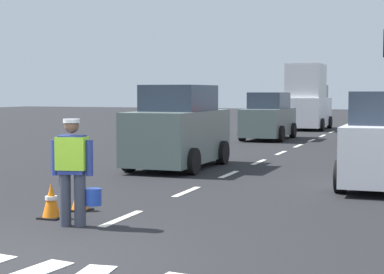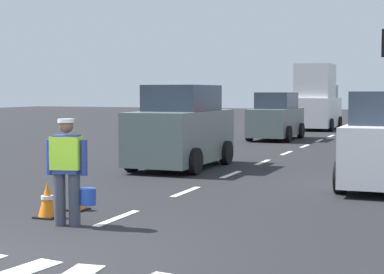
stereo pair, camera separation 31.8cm
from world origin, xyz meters
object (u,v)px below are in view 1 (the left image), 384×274
Objects in this scene: car_oncoming_lead at (178,129)px; road_worker at (74,167)px; delivery_truck at (308,100)px; car_oncoming_second at (269,118)px; traffic_cone_far at (80,196)px; traffic_cone_near at (51,201)px.

road_worker is at bearing -80.41° from car_oncoming_lead.
delivery_truck reaches higher than car_oncoming_second.
road_worker is 0.42× the size of car_oncoming_second.
delivery_truck is at bearing 92.49° from road_worker.
traffic_cone_far is 0.13× the size of car_oncoming_second.
road_worker is 1.48m from traffic_cone_far.
car_oncoming_second reaches higher than traffic_cone_far.
delivery_truck is at bearing 89.56° from car_oncoming_lead.
delivery_truck is 1.15× the size of car_oncoming_lead.
road_worker is 0.36× the size of delivery_truck.
traffic_cone_far is (0.09, 0.77, -0.04)m from traffic_cone_near.
car_oncoming_second is at bearing 92.38° from traffic_cone_near.
traffic_cone_near is at bearing -85.13° from car_oncoming_lead.
traffic_cone_near is 0.77m from traffic_cone_far.
traffic_cone_near is at bearing 148.91° from road_worker.
delivery_truck reaches higher than road_worker.
car_oncoming_second reaches higher than road_worker.
delivery_truck reaches higher than traffic_cone_near.
car_oncoming_second is (-0.76, 18.31, 0.66)m from traffic_cone_near.
car_oncoming_lead reaches higher than traffic_cone_far.
traffic_cone_far is at bearing 83.27° from traffic_cone_near.
car_oncoming_lead is 11.04m from car_oncoming_second.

